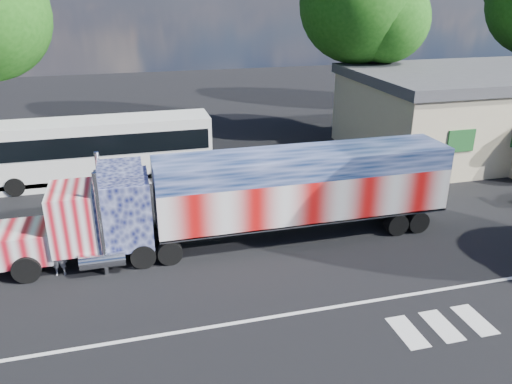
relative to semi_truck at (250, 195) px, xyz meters
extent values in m
plane|color=black|center=(0.45, -2.31, -2.07)|extent=(100.00, 100.00, 0.00)
cube|color=silver|center=(0.45, -5.31, -2.06)|extent=(30.00, 0.15, 0.01)
cube|color=silver|center=(3.25, -7.11, -2.06)|extent=(0.70, 1.60, 0.01)
cube|color=silver|center=(4.45, -7.11, -2.06)|extent=(0.70, 1.60, 0.01)
cube|color=silver|center=(5.65, -7.11, -2.06)|extent=(0.70, 1.60, 0.01)
cube|color=black|center=(-5.89, 0.00, -1.43)|extent=(8.22, 0.91, 0.27)
cube|color=#D87F87|center=(-8.81, 0.00, -0.97)|extent=(2.37, 2.01, 1.19)
cube|color=#D87F87|center=(-6.80, 0.00, -0.15)|extent=(1.64, 2.28, 2.28)
cube|color=black|center=(-7.58, 0.00, 0.26)|extent=(0.05, 1.92, 0.82)
cube|color=#4A5080|center=(-4.97, 0.00, -0.06)|extent=(2.01, 2.28, 2.65)
cube|color=#4A5080|center=(-4.97, 0.00, 1.45)|extent=(1.64, 2.19, 0.46)
cylinder|color=silver|center=(-5.80, 1.21, -0.06)|extent=(0.18, 0.18, 4.02)
cylinder|color=silver|center=(-5.80, -1.21, -0.06)|extent=(0.18, 0.18, 4.02)
cylinder|color=silver|center=(-5.89, 1.19, -1.47)|extent=(1.64, 0.60, 0.60)
cylinder|color=silver|center=(-5.89, -1.19, -1.47)|extent=(1.64, 0.60, 0.60)
cylinder|color=black|center=(-8.53, -1.00, -1.57)|extent=(1.00, 0.32, 1.00)
cylinder|color=black|center=(-8.53, 1.00, -1.57)|extent=(1.00, 0.32, 1.00)
cylinder|color=black|center=(-4.43, -0.96, -1.59)|extent=(0.95, 0.50, 0.95)
cylinder|color=black|center=(-4.43, 0.96, -1.59)|extent=(0.95, 0.50, 0.95)
cylinder|color=black|center=(-3.42, -0.96, -1.59)|extent=(0.95, 0.50, 0.95)
cylinder|color=black|center=(-3.42, 0.96, -1.59)|extent=(0.95, 0.50, 0.95)
cube|color=black|center=(2.33, 0.00, -1.20)|extent=(11.87, 1.00, 0.27)
cube|color=#D77676|center=(2.33, 0.00, -0.15)|extent=(12.24, 2.37, 1.83)
cube|color=#46588D|center=(2.33, 0.00, 1.22)|extent=(12.24, 2.37, 0.91)
cube|color=silver|center=(2.33, 0.00, -1.06)|extent=(12.24, 2.37, 0.11)
cube|color=silver|center=(8.47, 0.00, 0.31)|extent=(0.04, 2.28, 2.65)
cylinder|color=black|center=(6.26, -0.96, -1.59)|extent=(0.95, 0.50, 0.95)
cylinder|color=black|center=(6.26, 0.96, -1.59)|extent=(0.95, 0.50, 0.95)
cylinder|color=black|center=(7.26, -0.96, -1.59)|extent=(0.95, 0.50, 0.95)
cylinder|color=black|center=(7.26, 0.96, -1.59)|extent=(0.95, 0.50, 0.95)
cube|color=white|center=(-6.00, 9.05, -0.36)|extent=(11.70, 2.53, 3.41)
cube|color=black|center=(-6.00, 9.05, 0.27)|extent=(11.31, 2.59, 1.07)
cube|color=black|center=(-6.00, 9.05, -1.63)|extent=(11.70, 2.53, 0.24)
cylinder|color=black|center=(-10.38, 7.84, -1.58)|extent=(0.97, 0.29, 0.97)
cylinder|color=black|center=(-10.38, 10.27, -1.58)|extent=(0.97, 0.29, 0.97)
cylinder|color=black|center=(-3.07, 7.84, -1.58)|extent=(0.97, 0.29, 0.97)
cylinder|color=black|center=(-3.07, 10.27, -1.58)|extent=(0.97, 0.29, 0.97)
cylinder|color=black|center=(-2.20, 7.84, -1.58)|extent=(0.97, 0.29, 0.97)
cylinder|color=black|center=(-2.20, 10.27, -1.58)|extent=(0.97, 0.29, 0.97)
cube|color=#1E5926|center=(12.45, 3.65, 0.33)|extent=(1.60, 0.08, 1.20)
imported|color=slate|center=(-7.44, -0.81, -1.28)|extent=(0.58, 0.38, 1.59)
cylinder|color=black|center=(10.90, 13.91, 1.52)|extent=(0.70, 0.70, 7.19)
sphere|color=#215F16|center=(10.90, 13.91, 6.91)|extent=(7.80, 7.80, 7.80)
sphere|color=#215F16|center=(12.46, 12.74, 5.89)|extent=(5.46, 5.46, 5.46)
camera|label=1|loc=(-4.51, -18.13, 7.79)|focal=35.00mm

